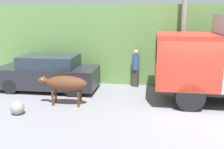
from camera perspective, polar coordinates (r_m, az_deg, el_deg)
name	(u,v)px	position (r m, az deg, el deg)	size (l,w,h in m)	color
ground_plane	(192,111)	(9.87, 17.08, -7.67)	(60.00, 60.00, 0.00)	gray
hillside_embankment	(178,40)	(15.94, 14.12, 7.39)	(32.00, 6.82, 3.82)	#608C47
building_backdrop	(97,51)	(14.37, -3.23, 5.22)	(4.45, 2.70, 2.82)	#B2BCAD
brown_cow	(65,84)	(9.99, -10.17, -1.99)	(1.93, 0.57, 1.14)	#512D19
parked_suv	(48,73)	(12.15, -13.73, 0.25)	(4.47, 1.86, 1.59)	#232328
pedestrian_on_hill	(136,66)	(12.35, 5.16, 1.79)	(0.42, 0.42, 1.77)	#38332D
utility_pole	(184,14)	(12.08, 15.44, 12.48)	(0.90, 0.23, 6.50)	gray
roadside_rock	(17,108)	(9.67, -19.91, -6.82)	(0.48, 0.48, 0.48)	gray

